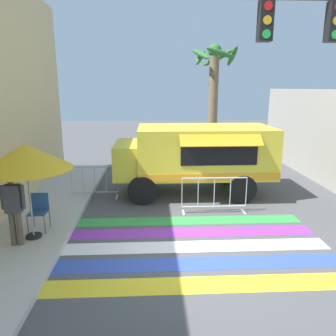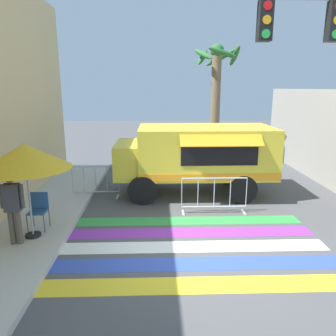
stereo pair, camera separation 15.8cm
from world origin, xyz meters
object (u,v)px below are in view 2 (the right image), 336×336
at_px(food_truck, 193,153).
at_px(traffic_signal_pole, 333,57).
at_px(patio_umbrella, 25,157).
at_px(vendor_person, 13,204).
at_px(palm_tree, 216,89).
at_px(barricade_front, 214,196).
at_px(barricade_side, 96,182).
at_px(folding_chair, 39,207).

bearing_deg(food_truck, traffic_signal_pole, -42.56).
xyz_separation_m(patio_umbrella, vendor_person, (-0.23, -0.36, -1.00)).
height_order(traffic_signal_pole, palm_tree, traffic_signal_pole).
height_order(traffic_signal_pole, patio_umbrella, traffic_signal_pole).
relative_size(traffic_signal_pole, palm_tree, 1.10).
height_order(food_truck, barricade_front, food_truck).
bearing_deg(barricade_side, patio_umbrella, -105.82).
height_order(barricade_front, palm_tree, palm_tree).
xyz_separation_m(folding_chair, palm_tree, (5.66, 7.52, 2.84)).
distance_m(folding_chair, barricade_side, 2.89).
distance_m(traffic_signal_pole, vendor_person, 8.17).
distance_m(patio_umbrella, barricade_front, 5.14).
xyz_separation_m(traffic_signal_pole, barricade_front, (-2.58, 0.87, -3.76)).
bearing_deg(traffic_signal_pole, food_truck, 137.44).
distance_m(folding_chair, palm_tree, 9.83).
xyz_separation_m(vendor_person, barricade_front, (4.84, 2.04, -0.55)).
height_order(traffic_signal_pole, barricade_front, traffic_signal_pole).
height_order(food_truck, traffic_signal_pole, traffic_signal_pole).
relative_size(vendor_person, barricade_front, 0.87).
relative_size(food_truck, barricade_front, 2.75).
relative_size(traffic_signal_pole, patio_umbrella, 2.70).
bearing_deg(barricade_side, vendor_person, -107.78).
xyz_separation_m(food_truck, barricade_front, (0.42, -1.89, -0.89)).
bearing_deg(folding_chair, food_truck, 29.19).
xyz_separation_m(patio_umbrella, barricade_side, (0.91, 3.22, -1.56)).
xyz_separation_m(vendor_person, palm_tree, (5.90, 8.35, 2.46)).
height_order(barricade_side, palm_tree, palm_tree).
xyz_separation_m(traffic_signal_pole, folding_chair, (-7.18, -0.34, -3.60)).
xyz_separation_m(barricade_front, palm_tree, (1.06, 6.31, 3.00)).
xyz_separation_m(folding_chair, barricade_side, (0.90, 2.74, -0.17)).
bearing_deg(palm_tree, barricade_front, -99.57).
height_order(vendor_person, barricade_front, vendor_person).
bearing_deg(vendor_person, folding_chair, 63.62).
bearing_deg(palm_tree, patio_umbrella, -125.34).
bearing_deg(barricade_front, palm_tree, 80.43).
height_order(patio_umbrella, vendor_person, patio_umbrella).
relative_size(folding_chair, barricade_front, 0.48).
distance_m(food_truck, patio_umbrella, 5.54).
bearing_deg(barricade_front, vendor_person, -157.13).
relative_size(food_truck, barricade_side, 3.38).
bearing_deg(barricade_side, food_truck, 6.13).
bearing_deg(palm_tree, folding_chair, -126.97).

